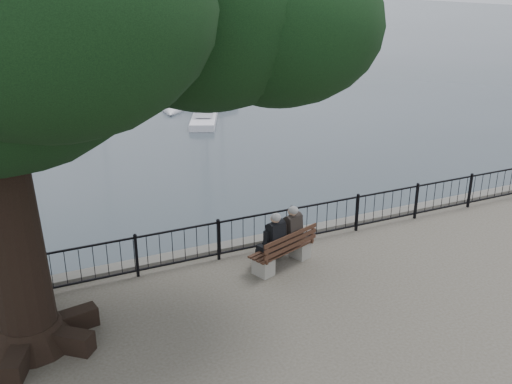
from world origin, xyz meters
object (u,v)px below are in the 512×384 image
tree (36,3)px  person_right (288,236)px  person_left (271,243)px  lion_monument (68,35)px  bench (284,254)px

tree → person_right: bearing=8.7°
person_left → lion_monument: size_ratio=0.17×
bench → person_right: (0.22, 0.18, 0.35)m
bench → person_right: person_right is taller
bench → person_left: 0.49m
bench → tree: (-4.85, -0.59, 5.76)m
lion_monument → person_left: bearing=-92.4°
bench → lion_monument: lion_monument is taller
person_right → bench: bearing=-139.5°
person_left → tree: tree is taller
person_left → bench: bearing=2.0°
person_left → tree: (-4.51, -0.58, 5.41)m
person_right → tree: (-5.06, -0.78, 5.41)m
bench → tree: bearing=-173.0°
bench → lion_monument: 48.44m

